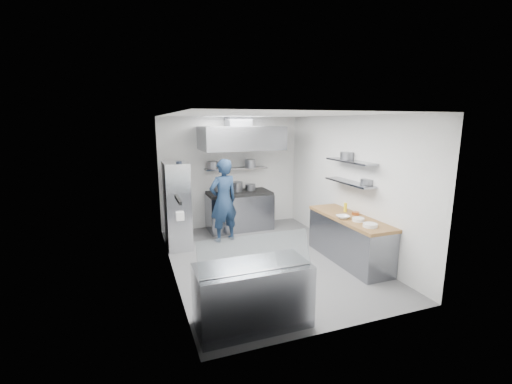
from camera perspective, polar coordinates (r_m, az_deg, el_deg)
name	(u,v)px	position (r m, az deg, el deg)	size (l,w,h in m)	color
floor	(266,259)	(6.91, 1.74, -11.16)	(5.00, 5.00, 0.00)	#515153
ceiling	(267,115)	(6.38, 1.90, 12.73)	(5.00, 5.00, 0.00)	silver
wall_back	(231,172)	(8.84, -4.24, 3.28)	(3.60, 0.02, 2.80)	white
wall_front	(343,228)	(4.35, 14.23, -5.77)	(3.60, 0.02, 2.80)	white
wall_left	(170,197)	(6.08, -14.14, -0.85)	(5.00, 0.02, 2.80)	white
wall_right	(347,184)	(7.36, 14.95, 1.23)	(5.00, 0.02, 2.80)	white
gas_range	(239,211)	(8.68, -2.79, -3.26)	(1.60, 0.80, 0.90)	gray
cooktop	(239,193)	(8.57, -2.82, -0.16)	(1.57, 0.78, 0.06)	black
stock_pot_left	(218,187)	(8.71, -6.29, 0.85)	(0.28, 0.28, 0.20)	slate
stock_pot_mid	(237,187)	(8.61, -3.24, 0.91)	(0.31, 0.31, 0.24)	slate
stock_pot_right	(250,187)	(8.72, -0.94, 0.79)	(0.26, 0.26, 0.16)	slate
over_range_shelf	(236,168)	(8.70, -3.33, 3.95)	(1.60, 0.30, 0.04)	gray
shelf_pot_a	(213,165)	(8.53, -7.25, 4.48)	(0.27, 0.27, 0.18)	slate
shelf_pot_b	(250,164)	(8.59, -0.96, 4.75)	(0.27, 0.27, 0.22)	slate
extractor_hood	(241,138)	(8.23, -2.55, 8.98)	(1.90, 1.15, 0.55)	gray
hood_duct	(238,122)	(8.44, -3.04, 11.62)	(0.55, 0.55, 0.24)	slate
red_firebox	(182,174)	(8.52, -12.25, 2.87)	(0.22, 0.10, 0.26)	red
chef	(223,201)	(7.72, -5.46, -1.44)	(0.69, 0.45, 1.88)	#162843
wire_rack	(177,205)	(7.54, -13.05, -2.12)	(0.50, 0.90, 1.85)	silver
rack_bin_a	(180,216)	(7.16, -12.57, -3.86)	(0.15, 0.19, 0.17)	white
rack_bin_b	(176,187)	(7.52, -13.23, 0.76)	(0.12, 0.16, 0.14)	yellow
rack_jar	(179,166)	(7.13, -12.70, 4.28)	(0.12, 0.12, 0.18)	black
knife_strip	(178,200)	(5.17, -12.86, -1.23)	(0.04, 0.55, 0.05)	black
prep_counter_base	(349,240)	(6.95, 15.18, -7.76)	(0.62, 2.00, 0.84)	gray
prep_counter_top	(350,218)	(6.81, 15.38, -4.18)	(0.65, 2.04, 0.06)	olive
plate_stack_a	(370,225)	(6.23, 18.50, -5.27)	(0.25, 0.25, 0.06)	white
plate_stack_b	(358,219)	(6.52, 16.67, -4.41)	(0.21, 0.21, 0.06)	white
copper_pan	(356,213)	(6.95, 16.26, -3.41)	(0.15, 0.15, 0.06)	#C16A36
squeeze_bottle	(345,207)	(7.11, 14.67, -2.48)	(0.07, 0.07, 0.18)	yellow
mixing_bowl	(343,217)	(6.62, 14.26, -4.05)	(0.24, 0.24, 0.06)	white
wall_shelf_lower	(349,182)	(7.01, 15.31, 1.54)	(0.30, 1.30, 0.04)	gray
wall_shelf_upper	(351,161)	(6.95, 15.50, 4.95)	(0.30, 1.30, 0.04)	gray
shelf_pot_c	(367,182)	(6.74, 17.98, 1.60)	(0.23, 0.23, 0.10)	slate
shelf_pot_d	(347,156)	(7.17, 14.94, 5.90)	(0.27, 0.27, 0.14)	slate
display_case	(253,295)	(4.72, -0.58, -16.84)	(1.50, 0.70, 0.85)	gray
display_glass	(256,252)	(4.35, -0.06, -10.05)	(1.47, 0.02, 0.45)	silver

